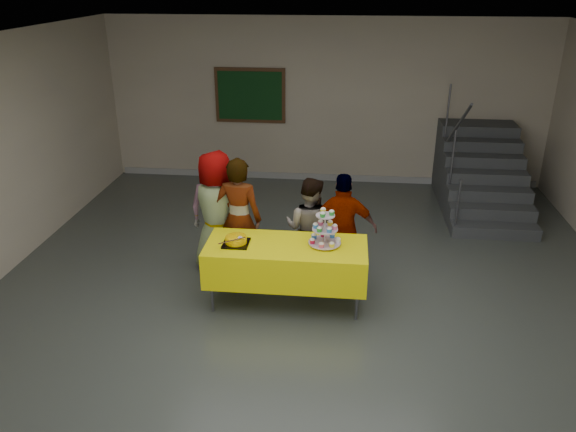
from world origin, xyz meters
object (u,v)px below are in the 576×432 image
(schoolchild_c, at_px, (309,228))
(bake_table, at_px, (286,261))
(schoolchild_d, at_px, (343,229))
(staircase, at_px, (479,176))
(noticeboard, at_px, (250,96))
(schoolchild_a, at_px, (217,212))
(bear_cake, at_px, (236,239))
(schoolchild_b, at_px, (239,219))
(cupcake_stand, at_px, (325,232))

(schoolchild_c, bearing_deg, bake_table, 89.21)
(schoolchild_d, relative_size, staircase, 0.60)
(schoolchild_d, height_order, noticeboard, noticeboard)
(schoolchild_a, bearing_deg, bear_cake, 132.52)
(schoolchild_c, bearing_deg, schoolchild_a, 13.88)
(schoolchild_a, xyz_separation_m, schoolchild_b, (0.33, -0.18, -0.00))
(schoolchild_b, xyz_separation_m, schoolchild_c, (0.89, 0.11, -0.13))
(bake_table, height_order, schoolchild_b, schoolchild_b)
(cupcake_stand, relative_size, staircase, 0.19)
(bear_cake, bearing_deg, bake_table, 3.50)
(schoolchild_a, relative_size, staircase, 0.68)
(bake_table, relative_size, schoolchild_d, 1.30)
(cupcake_stand, xyz_separation_m, schoolchild_b, (-1.11, 0.53, -0.13))
(bake_table, height_order, noticeboard, noticeboard)
(cupcake_stand, distance_m, schoolchild_a, 1.60)
(schoolchild_a, xyz_separation_m, schoolchild_c, (1.21, -0.07, -0.14))
(staircase, distance_m, noticeboard, 4.31)
(cupcake_stand, bearing_deg, noticeboard, 110.14)
(bear_cake, distance_m, schoolchild_a, 0.89)
(cupcake_stand, height_order, schoolchild_c, schoolchild_c)
(schoolchild_d, bearing_deg, bake_table, 42.12)
(cupcake_stand, relative_size, schoolchild_b, 0.27)
(bear_cake, height_order, staircase, staircase)
(schoolchild_b, relative_size, schoolchild_d, 1.12)
(cupcake_stand, xyz_separation_m, schoolchild_c, (-0.22, 0.64, -0.26))
(bear_cake, relative_size, schoolchild_c, 0.26)
(bake_table, relative_size, noticeboard, 1.45)
(bake_table, height_order, schoolchild_a, schoolchild_a)
(schoolchild_a, xyz_separation_m, noticeboard, (-0.16, 3.63, 0.78))
(schoolchild_d, height_order, staircase, staircase)
(staircase, bearing_deg, schoolchild_b, -140.39)
(cupcake_stand, height_order, schoolchild_a, schoolchild_a)
(bake_table, bearing_deg, schoolchild_d, 43.51)
(schoolchild_b, xyz_separation_m, schoolchild_d, (1.32, 0.04, -0.09))
(schoolchild_a, relative_size, schoolchild_d, 1.13)
(bear_cake, distance_m, schoolchild_c, 1.10)
(noticeboard, bearing_deg, schoolchild_c, -69.67)
(cupcake_stand, bearing_deg, schoolchild_d, 69.75)
(cupcake_stand, height_order, bear_cake, cupcake_stand)
(schoolchild_d, bearing_deg, schoolchild_c, -10.95)
(schoolchild_b, height_order, schoolchild_d, schoolchild_b)
(bake_table, bearing_deg, schoolchild_c, 72.15)
(cupcake_stand, relative_size, bear_cake, 1.24)
(bake_table, xyz_separation_m, bear_cake, (-0.58, -0.04, 0.27))
(bake_table, bearing_deg, schoolchild_a, 142.56)
(schoolchild_c, height_order, staircase, staircase)
(bake_table, height_order, schoolchild_c, schoolchild_c)
(schoolchild_d, bearing_deg, schoolchild_a, -6.25)
(bake_table, bearing_deg, schoolchild_b, 138.97)
(schoolchild_d, distance_m, staircase, 3.72)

